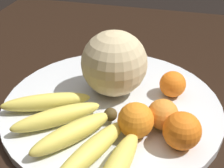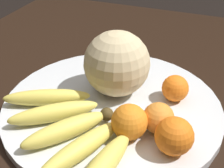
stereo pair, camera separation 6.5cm
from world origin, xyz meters
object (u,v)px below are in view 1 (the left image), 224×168
(fruit_bowl, at_px, (112,106))
(orange_front_left, at_px, (173,84))
(melon, at_px, (114,64))
(produce_tag, at_px, (134,113))
(kitchen_table, at_px, (122,128))
(banana_bunch, at_px, (76,133))
(orange_front_right, at_px, (136,120))
(orange_back_left, at_px, (163,114))
(orange_mid_center, at_px, (182,131))

(fruit_bowl, bearing_deg, orange_front_left, -62.45)
(melon, distance_m, orange_front_left, 0.14)
(melon, relative_size, produce_tag, 1.88)
(kitchen_table, xyz_separation_m, produce_tag, (-0.07, -0.04, 0.11))
(kitchen_table, height_order, banana_bunch, banana_bunch)
(melon, distance_m, produce_tag, 0.11)
(orange_front_right, height_order, orange_back_left, orange_front_right)
(orange_front_right, height_order, orange_mid_center, orange_mid_center)
(orange_front_right, relative_size, orange_mid_center, 0.99)
(kitchen_table, bearing_deg, banana_bunch, 164.75)
(orange_back_left, relative_size, produce_tag, 0.78)
(orange_mid_center, relative_size, produce_tag, 0.89)
(orange_front_left, bearing_deg, produce_tag, 141.51)
(orange_back_left, bearing_deg, kitchen_table, 46.18)
(fruit_bowl, bearing_deg, produce_tag, -114.41)
(orange_front_left, relative_size, orange_front_right, 0.86)
(melon, relative_size, orange_mid_center, 2.11)
(fruit_bowl, xyz_separation_m, orange_front_left, (0.06, -0.12, 0.04))
(kitchen_table, height_order, fruit_bowl, fruit_bowl)
(orange_front_left, height_order, orange_front_right, orange_front_right)
(melon, bearing_deg, orange_back_left, -127.46)
(orange_front_right, bearing_deg, fruit_bowl, 38.50)
(fruit_bowl, distance_m, produce_tag, 0.06)
(fruit_bowl, bearing_deg, melon, 9.43)
(orange_back_left, bearing_deg, banana_bunch, 118.25)
(melon, distance_m, banana_bunch, 0.18)
(kitchen_table, distance_m, orange_mid_center, 0.24)
(produce_tag, bearing_deg, orange_back_left, -113.24)
(kitchen_table, height_order, produce_tag, produce_tag)
(kitchen_table, distance_m, banana_bunch, 0.22)
(orange_front_left, bearing_deg, banana_bunch, 140.83)
(produce_tag, bearing_deg, orange_mid_center, -125.07)
(banana_bunch, xyz_separation_m, orange_mid_center, (0.04, -0.19, 0.02))
(fruit_bowl, height_order, banana_bunch, banana_bunch)
(fruit_bowl, distance_m, orange_mid_center, 0.18)
(orange_mid_center, bearing_deg, fruit_bowl, 58.63)
(orange_back_left, bearing_deg, orange_mid_center, -138.19)
(orange_front_right, relative_size, orange_back_left, 1.13)
(fruit_bowl, distance_m, orange_back_left, 0.13)
(kitchen_table, distance_m, orange_front_left, 0.18)
(kitchen_table, bearing_deg, orange_back_left, -133.82)
(kitchen_table, xyz_separation_m, orange_mid_center, (-0.14, -0.14, 0.14))
(fruit_bowl, height_order, orange_front_right, orange_front_right)
(kitchen_table, distance_m, melon, 0.18)
(kitchen_table, height_order, orange_front_right, orange_front_right)
(fruit_bowl, height_order, melon, melon)
(orange_front_left, xyz_separation_m, orange_mid_center, (-0.16, -0.03, 0.01))
(fruit_bowl, distance_m, banana_bunch, 0.14)
(banana_bunch, bearing_deg, kitchen_table, -158.43)
(fruit_bowl, relative_size, orange_back_left, 7.82)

